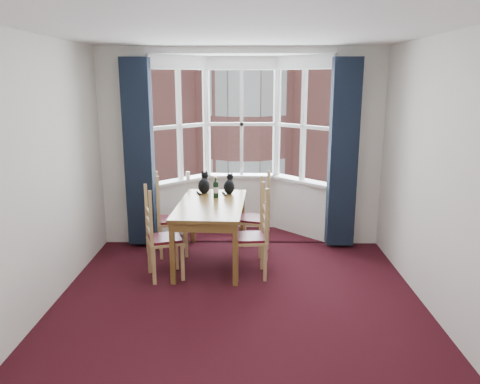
{
  "coord_description": "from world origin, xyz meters",
  "views": [
    {
      "loc": [
        0.08,
        -4.37,
        2.36
      ],
      "look_at": [
        0.0,
        1.05,
        1.05
      ],
      "focal_mm": 35.0,
      "sensor_mm": 36.0,
      "label": 1
    }
  ],
  "objects_px": {
    "dining_table": "(211,210)",
    "chair_left_near": "(157,241)",
    "cat_left": "(204,185)",
    "wine_bottle": "(216,189)",
    "chair_left_far": "(165,221)",
    "candle_tall": "(188,176)",
    "chair_right_near": "(257,239)",
    "chair_right_far": "(259,220)",
    "cat_right": "(229,186)"
  },
  "relations": [
    {
      "from": "candle_tall",
      "to": "chair_right_near",
      "type": "bearing_deg",
      "value": -56.86
    },
    {
      "from": "wine_bottle",
      "to": "candle_tall",
      "type": "xyz_separation_m",
      "value": [
        -0.48,
        0.84,
        0.01
      ]
    },
    {
      "from": "chair_left_far",
      "to": "chair_right_near",
      "type": "distance_m",
      "value": 1.43
    },
    {
      "from": "chair_right_near",
      "to": "cat_left",
      "type": "distance_m",
      "value": 1.32
    },
    {
      "from": "candle_tall",
      "to": "dining_table",
      "type": "bearing_deg",
      "value": -68.99
    },
    {
      "from": "cat_right",
      "to": "candle_tall",
      "type": "relative_size",
      "value": 2.45
    },
    {
      "from": "cat_left",
      "to": "cat_right",
      "type": "distance_m",
      "value": 0.35
    },
    {
      "from": "chair_left_near",
      "to": "chair_right_near",
      "type": "xyz_separation_m",
      "value": [
        1.2,
        0.1,
        0.0
      ]
    },
    {
      "from": "cat_right",
      "to": "candle_tall",
      "type": "xyz_separation_m",
      "value": [
        -0.65,
        0.6,
        0.02
      ]
    },
    {
      "from": "dining_table",
      "to": "wine_bottle",
      "type": "relative_size",
      "value": 5.56
    },
    {
      "from": "chair_left_far",
      "to": "cat_right",
      "type": "bearing_deg",
      "value": 17.72
    },
    {
      "from": "chair_left_near",
      "to": "wine_bottle",
      "type": "xyz_separation_m",
      "value": [
        0.66,
        0.83,
        0.45
      ]
    },
    {
      "from": "chair_right_near",
      "to": "chair_left_far",
      "type": "bearing_deg",
      "value": 150.55
    },
    {
      "from": "chair_right_far",
      "to": "cat_left",
      "type": "bearing_deg",
      "value": 162.27
    },
    {
      "from": "chair_left_near",
      "to": "chair_left_far",
      "type": "bearing_deg",
      "value": 92.74
    },
    {
      "from": "chair_left_near",
      "to": "cat_right",
      "type": "distance_m",
      "value": 1.42
    },
    {
      "from": "chair_right_near",
      "to": "cat_left",
      "type": "relative_size",
      "value": 2.88
    },
    {
      "from": "chair_right_far",
      "to": "cat_left",
      "type": "xyz_separation_m",
      "value": [
        -0.77,
        0.25,
        0.45
      ]
    },
    {
      "from": "chair_left_near",
      "to": "cat_right",
      "type": "bearing_deg",
      "value": 52.38
    },
    {
      "from": "dining_table",
      "to": "chair_left_near",
      "type": "bearing_deg",
      "value": -138.59
    },
    {
      "from": "wine_bottle",
      "to": "dining_table",
      "type": "bearing_deg",
      "value": -98.79
    },
    {
      "from": "chair_right_near",
      "to": "candle_tall",
      "type": "distance_m",
      "value": 1.94
    },
    {
      "from": "chair_left_near",
      "to": "dining_table",
      "type": "bearing_deg",
      "value": 41.41
    },
    {
      "from": "chair_left_near",
      "to": "chair_right_near",
      "type": "relative_size",
      "value": 1.0
    },
    {
      "from": "dining_table",
      "to": "cat_left",
      "type": "distance_m",
      "value": 0.61
    },
    {
      "from": "dining_table",
      "to": "cat_right",
      "type": "xyz_separation_m",
      "value": [
        0.22,
        0.53,
        0.2
      ]
    },
    {
      "from": "chair_right_near",
      "to": "chair_right_far",
      "type": "xyz_separation_m",
      "value": [
        0.04,
        0.75,
        0.0
      ]
    },
    {
      "from": "chair_left_far",
      "to": "chair_right_far",
      "type": "bearing_deg",
      "value": 2.4
    },
    {
      "from": "cat_left",
      "to": "wine_bottle",
      "type": "distance_m",
      "value": 0.32
    },
    {
      "from": "chair_left_near",
      "to": "chair_right_far",
      "type": "distance_m",
      "value": 1.5
    },
    {
      "from": "cat_left",
      "to": "chair_right_far",
      "type": "bearing_deg",
      "value": -17.73
    },
    {
      "from": "chair_right_near",
      "to": "chair_right_far",
      "type": "distance_m",
      "value": 0.76
    },
    {
      "from": "chair_left_near",
      "to": "cat_right",
      "type": "xyz_separation_m",
      "value": [
        0.83,
        1.07,
        0.44
      ]
    },
    {
      "from": "chair_left_near",
      "to": "candle_tall",
      "type": "distance_m",
      "value": 1.74
    },
    {
      "from": "cat_left",
      "to": "wine_bottle",
      "type": "relative_size",
      "value": 1.11
    },
    {
      "from": "chair_left_far",
      "to": "chair_right_near",
      "type": "xyz_separation_m",
      "value": [
        1.24,
        -0.7,
        0.0
      ]
    },
    {
      "from": "chair_left_far",
      "to": "dining_table",
      "type": "bearing_deg",
      "value": -21.75
    },
    {
      "from": "dining_table",
      "to": "chair_left_far",
      "type": "height_order",
      "value": "chair_left_far"
    },
    {
      "from": "dining_table",
      "to": "chair_left_near",
      "type": "xyz_separation_m",
      "value": [
        -0.61,
        -0.54,
        -0.24
      ]
    },
    {
      "from": "chair_left_far",
      "to": "cat_right",
      "type": "distance_m",
      "value": 1.01
    },
    {
      "from": "wine_bottle",
      "to": "chair_right_near",
      "type": "bearing_deg",
      "value": -53.46
    },
    {
      "from": "cat_left",
      "to": "cat_right",
      "type": "xyz_separation_m",
      "value": [
        0.35,
        -0.02,
        -0.01
      ]
    },
    {
      "from": "chair_left_near",
      "to": "chair_left_far",
      "type": "height_order",
      "value": "same"
    },
    {
      "from": "dining_table",
      "to": "chair_right_near",
      "type": "distance_m",
      "value": 0.78
    },
    {
      "from": "wine_bottle",
      "to": "candle_tall",
      "type": "relative_size",
      "value": 2.36
    },
    {
      "from": "dining_table",
      "to": "wine_bottle",
      "type": "bearing_deg",
      "value": 81.21
    },
    {
      "from": "chair_right_far",
      "to": "chair_left_near",
      "type": "bearing_deg",
      "value": -145.58
    },
    {
      "from": "dining_table",
      "to": "chair_right_near",
      "type": "bearing_deg",
      "value": -36.7
    },
    {
      "from": "cat_left",
      "to": "candle_tall",
      "type": "distance_m",
      "value": 0.65
    },
    {
      "from": "chair_left_far",
      "to": "wine_bottle",
      "type": "bearing_deg",
      "value": 3.14
    }
  ]
}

